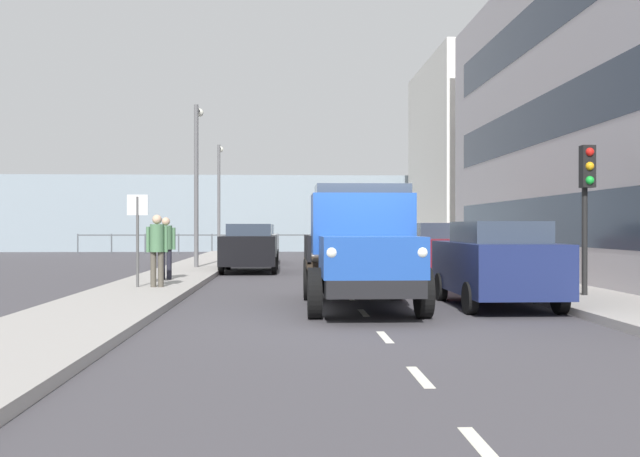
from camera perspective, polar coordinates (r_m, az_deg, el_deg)
The scene contains 18 objects.
ground_plane at distance 22.49m, azimuth 1.04°, elevation -3.99°, with size 80.00×80.00×0.00m, color #423F44.
sidewalk_left at distance 23.31m, azimuth 13.17°, elevation -3.66°, with size 2.34×43.18×0.15m, color #9E9993.
sidewalk_right at distance 22.71m, azimuth -11.42°, elevation -3.76°, with size 2.34×43.18×0.15m, color #9E9993.
road_centreline_markings at distance 21.45m, azimuth 1.22°, elevation -4.18°, with size 0.12×38.25×0.01m.
building_far_block at distance 40.47m, azimuth 13.72°, elevation 5.33°, with size 7.66×10.75×10.57m.
sea_horizon at distance 47.00m, azimuth -0.86°, elevation 1.21°, with size 80.00×0.80×5.00m, color #84939E.
seawall_railing at distance 43.40m, azimuth -0.71°, elevation -0.79°, with size 28.08×0.08×1.20m.
truck_vintage_blue at distance 13.91m, azimuth 3.34°, elevation -1.66°, with size 2.17×5.64×2.43m.
car_navy_kerbside_near at distance 14.84m, azimuth 13.87°, elevation -2.65°, with size 1.87×4.01×1.72m.
car_maroon_kerbside_1 at distance 20.61m, azimuth 9.17°, elevation -1.87°, with size 1.75×4.53×1.72m.
car_black_oppositeside_0 at distance 25.75m, azimuth -5.62°, elevation -1.47°, with size 1.97×4.47×1.72m.
car_silver_oppositeside_1 at distance 31.47m, azimuth -5.06°, elevation -1.18°, with size 1.87×4.35×1.72m.
pedestrian_by_lamp at distance 17.83m, azimuth -12.87°, elevation -1.24°, with size 0.53×0.34×1.76m.
pedestrian_couple_a at distance 20.29m, azimuth -12.19°, elevation -1.13°, with size 0.53×0.34×1.73m.
traffic_light_near at distance 16.29m, azimuth 20.50°, elevation 3.14°, with size 0.28×0.41×3.20m.
lamp_post_promenade at distance 26.68m, azimuth -9.80°, elevation 4.66°, with size 0.32×1.14×5.93m.
lamp_post_far at distance 38.53m, azimuth -8.05°, elevation 3.19°, with size 0.32×1.14×5.84m.
street_sign at distance 17.95m, azimuth -14.35°, elevation 0.35°, with size 0.50×0.07×2.25m.
Camera 1 is at (1.42, 12.06, 1.61)m, focal length 40.12 mm.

